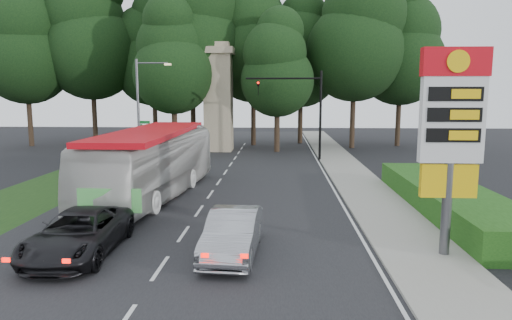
{
  "coord_description": "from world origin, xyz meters",
  "views": [
    {
      "loc": [
        3.66,
        -12.89,
        5.42
      ],
      "look_at": [
        2.56,
        9.05,
        2.2
      ],
      "focal_mm": 32.0,
      "sensor_mm": 36.0,
      "label": 1
    }
  ],
  "objects_px": {
    "sedan_silver": "(233,233)",
    "suv_charcoal": "(79,233)",
    "gas_station_pylon": "(452,124)",
    "traffic_signal_mast": "(304,103)",
    "streetlight_signs": "(141,106)",
    "transit_bus": "(153,164)",
    "monument": "(219,97)"
  },
  "relations": [
    {
      "from": "streetlight_signs",
      "to": "monument",
      "type": "distance_m",
      "value": 9.44
    },
    {
      "from": "gas_station_pylon",
      "to": "sedan_silver",
      "type": "bearing_deg",
      "value": -178.76
    },
    {
      "from": "traffic_signal_mast",
      "to": "streetlight_signs",
      "type": "height_order",
      "value": "streetlight_signs"
    },
    {
      "from": "streetlight_signs",
      "to": "transit_bus",
      "type": "relative_size",
      "value": 0.63
    },
    {
      "from": "streetlight_signs",
      "to": "sedan_silver",
      "type": "relative_size",
      "value": 1.73
    },
    {
      "from": "traffic_signal_mast",
      "to": "sedan_silver",
      "type": "relative_size",
      "value": 1.56
    },
    {
      "from": "monument",
      "to": "streetlight_signs",
      "type": "bearing_deg",
      "value": -121.97
    },
    {
      "from": "traffic_signal_mast",
      "to": "monument",
      "type": "relative_size",
      "value": 0.72
    },
    {
      "from": "transit_bus",
      "to": "monument",
      "type": "bearing_deg",
      "value": 92.95
    },
    {
      "from": "traffic_signal_mast",
      "to": "monument",
      "type": "xyz_separation_m",
      "value": [
        -7.68,
        6.0,
        0.43
      ]
    },
    {
      "from": "streetlight_signs",
      "to": "transit_bus",
      "type": "distance_m",
      "value": 12.61
    },
    {
      "from": "gas_station_pylon",
      "to": "traffic_signal_mast",
      "type": "xyz_separation_m",
      "value": [
        -3.52,
        22.0,
        0.22
      ]
    },
    {
      "from": "traffic_signal_mast",
      "to": "streetlight_signs",
      "type": "xyz_separation_m",
      "value": [
        -12.67,
        -1.99,
        -0.23
      ]
    },
    {
      "from": "transit_bus",
      "to": "streetlight_signs",
      "type": "bearing_deg",
      "value": 114.91
    },
    {
      "from": "gas_station_pylon",
      "to": "sedan_silver",
      "type": "relative_size",
      "value": 1.48
    },
    {
      "from": "monument",
      "to": "suv_charcoal",
      "type": "bearing_deg",
      "value": -92.13
    },
    {
      "from": "gas_station_pylon",
      "to": "transit_bus",
      "type": "relative_size",
      "value": 0.54
    },
    {
      "from": "monument",
      "to": "sedan_silver",
      "type": "bearing_deg",
      "value": -81.63
    },
    {
      "from": "traffic_signal_mast",
      "to": "streetlight_signs",
      "type": "distance_m",
      "value": 12.83
    },
    {
      "from": "gas_station_pylon",
      "to": "streetlight_signs",
      "type": "relative_size",
      "value": 0.86
    },
    {
      "from": "streetlight_signs",
      "to": "transit_bus",
      "type": "xyz_separation_m",
      "value": [
        4.08,
        -11.64,
        -2.66
      ]
    },
    {
      "from": "monument",
      "to": "suv_charcoal",
      "type": "height_order",
      "value": "monument"
    },
    {
      "from": "sedan_silver",
      "to": "suv_charcoal",
      "type": "height_order",
      "value": "sedan_silver"
    },
    {
      "from": "traffic_signal_mast",
      "to": "monument",
      "type": "bearing_deg",
      "value": 142.0
    },
    {
      "from": "gas_station_pylon",
      "to": "monument",
      "type": "distance_m",
      "value": 30.17
    },
    {
      "from": "traffic_signal_mast",
      "to": "monument",
      "type": "height_order",
      "value": "monument"
    },
    {
      "from": "traffic_signal_mast",
      "to": "transit_bus",
      "type": "height_order",
      "value": "traffic_signal_mast"
    },
    {
      "from": "streetlight_signs",
      "to": "sedan_silver",
      "type": "xyz_separation_m",
      "value": [
        9.13,
        -20.17,
        -3.68
      ]
    },
    {
      "from": "streetlight_signs",
      "to": "suv_charcoal",
      "type": "xyz_separation_m",
      "value": [
        3.93,
        -20.38,
        -3.7
      ]
    },
    {
      "from": "streetlight_signs",
      "to": "sedan_silver",
      "type": "distance_m",
      "value": 22.44
    },
    {
      "from": "monument",
      "to": "sedan_silver",
      "type": "xyz_separation_m",
      "value": [
        4.15,
        -28.16,
        -4.34
      ]
    },
    {
      "from": "sedan_silver",
      "to": "suv_charcoal",
      "type": "xyz_separation_m",
      "value": [
        -5.2,
        -0.21,
        -0.02
      ]
    }
  ]
}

